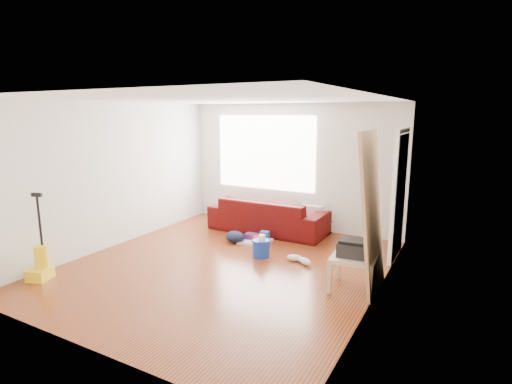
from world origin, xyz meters
The scene contains 13 objects.
room centered at (0.07, 0.15, 1.25)m, with size 4.51×5.01×2.51m.
sofa centered at (-0.25, 1.95, 0.00)m, with size 2.31×0.90×0.67m, color #3A0407.
tv_stand centered at (0.56, 2.22, 0.14)m, with size 0.73×0.47×0.26m.
tv centered at (0.56, 2.22, 0.43)m, with size 0.60×0.08×0.34m, color black.
side_table centered at (1.95, 0.12, 0.39)m, with size 0.61×0.61×0.47m.
printer centered at (1.95, 0.12, 0.57)m, with size 0.45×0.35×0.22m.
bucket centered at (0.29, 0.63, 0.00)m, with size 0.28×0.28×0.28m, color #1438AA.
toilet_paper centered at (0.33, 0.60, 0.19)m, with size 0.11×0.11×0.10m, color white.
cleaning_tray centered at (-0.12, 1.23, 0.06)m, with size 0.60×0.50×0.20m.
backpack centered at (-0.46, 1.05, 0.00)m, with size 0.37×0.30×0.21m, color black.
sneakers centered at (0.96, 0.67, 0.05)m, with size 0.47×0.24×0.11m.
vacuum centered at (-2.00, -1.66, 0.23)m, with size 0.34×0.37×1.23m.
door_panel centered at (2.13, 0.20, 0.00)m, with size 0.04×0.84×2.10m, color tan.
Camera 1 is at (3.20, -4.85, 2.30)m, focal length 28.00 mm.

